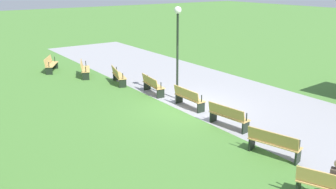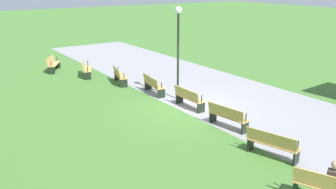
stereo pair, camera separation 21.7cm
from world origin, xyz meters
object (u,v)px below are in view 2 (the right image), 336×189
Objects in this scene: bench_2 at (119,75)px; bench_0 at (53,64)px; bench_5 at (228,116)px; bench_6 at (272,144)px; bench_1 at (86,68)px; person_seated at (334,180)px; lamp_post at (178,36)px; bench_7 at (328,188)px; bench_4 at (189,98)px; bench_3 at (153,85)px.

bench_0 is at bearing -141.61° from bench_2.
bench_5 and bench_6 have the same top height.
bench_1 and bench_6 have the same top height.
person_seated is 9.39m from lamp_post.
bench_5 is 1.00× the size of bench_7.
bench_5 is 1.41× the size of person_seated.
bench_4 is at bearing 146.66° from person_seated.
person_seated is (2.49, -0.69, 0.17)m from bench_6.
bench_3 is 0.40× the size of lamp_post.
person_seated reaches higher than bench_5.
bench_3 and bench_6 have the same top height.
bench_0 and bench_1 have the same top height.
bench_0 and bench_5 have the same top height.
lamp_post is at bearing 164.88° from bench_4.
bench_0 is 7.76m from bench_3.
bench_6 is (2.55, -0.52, 0.00)m from bench_5.
lamp_post is (-8.94, 1.73, 2.27)m from person_seated.
bench_5 is at bearing 143.45° from person_seated.
bench_7 is at bearing 0.05° from bench_3.
bench_0 and bench_3 have the same top height.
bench_7 is at bearing -34.55° from bench_6.
lamp_post is (-6.45, 1.04, 2.44)m from bench_6.
person_seated is at bearing 35.19° from bench_0.
bench_0 is 1.01× the size of bench_4.
bench_1 is 7.77m from bench_4.
bench_2 is 1.01× the size of bench_7.
bench_1 is 15.26m from person_seated.
bench_0 is at bearing 172.24° from bench_6.
bench_4 is at bearing 156.94° from bench_6.
bench_7 is (5.01, -1.37, 0.00)m from bench_5.
bench_7 is (12.77, -0.85, 0.00)m from bench_2.
bench_7 is (10.21, -1.37, 0.00)m from bench_3.
bench_3 is 1.00× the size of bench_7.
bench_4 is at bearing 145.40° from bench_7.
bench_2 and bench_5 have the same top height.
bench_7 is at bearing -11.48° from bench_4.
bench_0 is 0.98× the size of bench_3.
bench_6 is (7.75, -0.52, 0.00)m from bench_3.
lamp_post is at bearing 164.64° from bench_5.
bench_4 is at bearing 168.47° from bench_5.
bench_7 is at bearing 34.65° from bench_0.
bench_5 is (7.75, 0.52, 0.00)m from bench_2.
bench_4 is 2.61m from bench_5.
bench_5 is at bearing 42.30° from bench_0.
bench_3 is at bearing 160.76° from bench_6.
bench_1 is 1.00× the size of bench_3.
person_seated reaches higher than bench_1.
bench_4 is at bearing -15.12° from lamp_post.
bench_1 and bench_4 have the same top height.
bench_7 is (15.23, 0.00, 0.00)m from bench_1.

